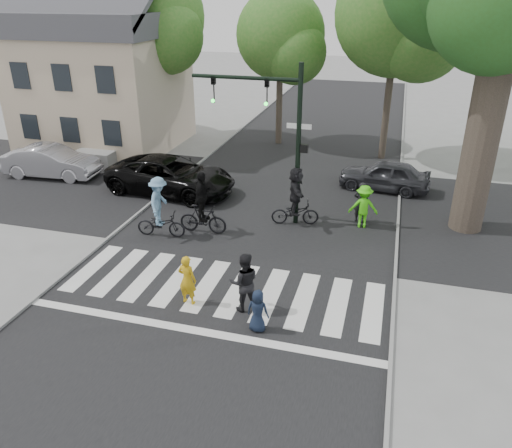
{
  "coord_description": "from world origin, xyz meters",
  "views": [
    {
      "loc": [
        4.48,
        -11.15,
        8.25
      ],
      "look_at": [
        0.5,
        3.0,
        1.3
      ],
      "focal_mm": 35.0,
      "sensor_mm": 36.0,
      "label": 1
    }
  ],
  "objects_px": {
    "cyclist_left": "(160,211)",
    "cyclist_mid": "(202,208)",
    "pedestrian_woman": "(187,280)",
    "car_suv": "(171,176)",
    "traffic_signal": "(276,122)",
    "car_grey": "(384,175)",
    "cyclist_right": "(295,199)",
    "pedestrian_child": "(258,311)",
    "car_silver": "(51,162)",
    "pedestrian_adult": "(244,282)"
  },
  "relations": [
    {
      "from": "pedestrian_adult",
      "to": "cyclist_right",
      "type": "distance_m",
      "value": 5.97
    },
    {
      "from": "cyclist_left",
      "to": "cyclist_mid",
      "type": "height_order",
      "value": "cyclist_mid"
    },
    {
      "from": "car_grey",
      "to": "pedestrian_adult",
      "type": "bearing_deg",
      "value": -11.43
    },
    {
      "from": "traffic_signal",
      "to": "cyclist_right",
      "type": "distance_m",
      "value": 3.0
    },
    {
      "from": "pedestrian_woman",
      "to": "pedestrian_adult",
      "type": "xyz_separation_m",
      "value": [
        1.65,
        0.13,
        0.12
      ]
    },
    {
      "from": "traffic_signal",
      "to": "car_grey",
      "type": "bearing_deg",
      "value": 49.1
    },
    {
      "from": "pedestrian_woman",
      "to": "cyclist_mid",
      "type": "distance_m",
      "value": 4.62
    },
    {
      "from": "traffic_signal",
      "to": "pedestrian_woman",
      "type": "height_order",
      "value": "traffic_signal"
    },
    {
      "from": "pedestrian_adult",
      "to": "car_silver",
      "type": "xyz_separation_m",
      "value": [
        -12.13,
        8.08,
        -0.13
      ]
    },
    {
      "from": "cyclist_mid",
      "to": "car_suv",
      "type": "bearing_deg",
      "value": 129.63
    },
    {
      "from": "cyclist_left",
      "to": "cyclist_right",
      "type": "bearing_deg",
      "value": 27.54
    },
    {
      "from": "cyclist_left",
      "to": "cyclist_mid",
      "type": "distance_m",
      "value": 1.53
    },
    {
      "from": "car_silver",
      "to": "car_grey",
      "type": "distance_m",
      "value": 15.67
    },
    {
      "from": "traffic_signal",
      "to": "car_silver",
      "type": "height_order",
      "value": "traffic_signal"
    },
    {
      "from": "pedestrian_child",
      "to": "cyclist_right",
      "type": "xyz_separation_m",
      "value": [
        -0.4,
        6.79,
        0.41
      ]
    },
    {
      "from": "car_suv",
      "to": "pedestrian_child",
      "type": "bearing_deg",
      "value": -137.52
    },
    {
      "from": "cyclist_left",
      "to": "car_suv",
      "type": "distance_m",
      "value": 4.35
    },
    {
      "from": "cyclist_mid",
      "to": "car_suv",
      "type": "height_order",
      "value": "cyclist_mid"
    },
    {
      "from": "traffic_signal",
      "to": "car_grey",
      "type": "relative_size",
      "value": 1.5
    },
    {
      "from": "pedestrian_adult",
      "to": "cyclist_right",
      "type": "height_order",
      "value": "cyclist_right"
    },
    {
      "from": "cyclist_right",
      "to": "pedestrian_child",
      "type": "bearing_deg",
      "value": -86.64
    },
    {
      "from": "traffic_signal",
      "to": "car_grey",
      "type": "height_order",
      "value": "traffic_signal"
    },
    {
      "from": "cyclist_mid",
      "to": "pedestrian_adult",
      "type": "bearing_deg",
      "value": -55.99
    },
    {
      "from": "car_grey",
      "to": "traffic_signal",
      "type": "bearing_deg",
      "value": -34.94
    },
    {
      "from": "traffic_signal",
      "to": "cyclist_left",
      "type": "xyz_separation_m",
      "value": [
        -3.66,
        -2.47,
        -2.91
      ]
    },
    {
      "from": "traffic_signal",
      "to": "cyclist_left",
      "type": "distance_m",
      "value": 5.29
    },
    {
      "from": "pedestrian_woman",
      "to": "cyclist_left",
      "type": "xyz_separation_m",
      "value": [
        -2.63,
        3.75,
        0.22
      ]
    },
    {
      "from": "pedestrian_child",
      "to": "cyclist_mid",
      "type": "xyz_separation_m",
      "value": [
        -3.53,
        5.14,
        0.36
      ]
    },
    {
      "from": "pedestrian_adult",
      "to": "cyclist_left",
      "type": "xyz_separation_m",
      "value": [
        -4.28,
        3.62,
        0.1
      ]
    },
    {
      "from": "traffic_signal",
      "to": "pedestrian_adult",
      "type": "bearing_deg",
      "value": -84.22
    },
    {
      "from": "car_suv",
      "to": "cyclist_mid",
      "type": "bearing_deg",
      "value": -134.51
    },
    {
      "from": "cyclist_mid",
      "to": "car_silver",
      "type": "relative_size",
      "value": 0.52
    },
    {
      "from": "traffic_signal",
      "to": "pedestrian_adult",
      "type": "relative_size",
      "value": 3.4
    },
    {
      "from": "pedestrian_woman",
      "to": "car_suv",
      "type": "height_order",
      "value": "car_suv"
    },
    {
      "from": "cyclist_left",
      "to": "car_suv",
      "type": "height_order",
      "value": "cyclist_left"
    },
    {
      "from": "traffic_signal",
      "to": "pedestrian_child",
      "type": "bearing_deg",
      "value": -79.86
    },
    {
      "from": "cyclist_left",
      "to": "car_suv",
      "type": "bearing_deg",
      "value": 109.48
    },
    {
      "from": "cyclist_right",
      "to": "car_suv",
      "type": "bearing_deg",
      "value": 163.6
    },
    {
      "from": "cyclist_right",
      "to": "pedestrian_woman",
      "type": "bearing_deg",
      "value": -107.08
    },
    {
      "from": "pedestrian_woman",
      "to": "car_silver",
      "type": "height_order",
      "value": "pedestrian_woman"
    },
    {
      "from": "pedestrian_child",
      "to": "car_silver",
      "type": "distance_m",
      "value": 15.55
    },
    {
      "from": "traffic_signal",
      "to": "car_silver",
      "type": "distance_m",
      "value": 12.1
    },
    {
      "from": "pedestrian_woman",
      "to": "car_silver",
      "type": "distance_m",
      "value": 13.31
    },
    {
      "from": "cyclist_mid",
      "to": "car_suv",
      "type": "relative_size",
      "value": 0.41
    },
    {
      "from": "cyclist_right",
      "to": "car_grey",
      "type": "xyz_separation_m",
      "value": [
        3.11,
        4.68,
        -0.34
      ]
    },
    {
      "from": "cyclist_left",
      "to": "car_silver",
      "type": "xyz_separation_m",
      "value": [
        -7.85,
        4.46,
        -0.23
      ]
    },
    {
      "from": "cyclist_left",
      "to": "car_grey",
      "type": "bearing_deg",
      "value": 42.72
    },
    {
      "from": "pedestrian_woman",
      "to": "cyclist_right",
      "type": "xyz_separation_m",
      "value": [
        1.87,
        6.09,
        0.26
      ]
    },
    {
      "from": "pedestrian_child",
      "to": "pedestrian_adult",
      "type": "bearing_deg",
      "value": -49.0
    },
    {
      "from": "pedestrian_child",
      "to": "pedestrian_woman",
      "type": "bearing_deg",
      "value": -12.92
    }
  ]
}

